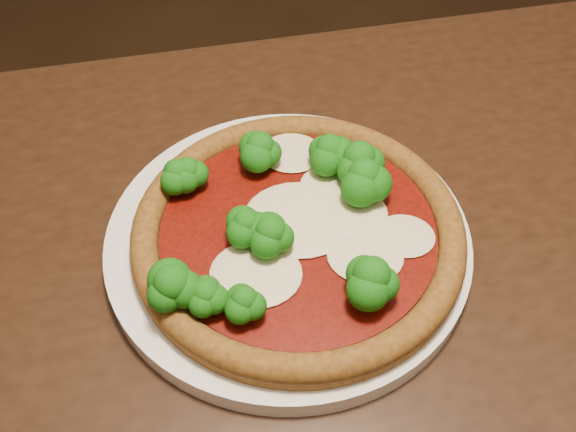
{
  "coord_description": "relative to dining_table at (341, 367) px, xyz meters",
  "views": [
    {
      "loc": [
        -0.27,
        -0.28,
        1.18
      ],
      "look_at": [
        -0.29,
        0.05,
        0.79
      ],
      "focal_mm": 40.0,
      "sensor_mm": 36.0,
      "label": 1
    }
  ],
  "objects": [
    {
      "name": "plate",
      "position": [
        -0.05,
        0.06,
        0.11
      ],
      "size": [
        0.3,
        0.3,
        0.02
      ],
      "primitive_type": "cylinder",
      "color": "white",
      "rests_on": "dining_table"
    },
    {
      "name": "pizza",
      "position": [
        -0.04,
        0.06,
        0.13
      ],
      "size": [
        0.27,
        0.27,
        0.06
      ],
      "rotation": [
        0.0,
        0.0,
        -0.12
      ],
      "color": "brown",
      "rests_on": "plate"
    },
    {
      "name": "dining_table",
      "position": [
        0.0,
        0.0,
        0.0
      ],
      "size": [
        1.45,
        1.06,
        0.75
      ],
      "rotation": [
        0.0,
        0.0,
        0.26
      ],
      "color": "black",
      "rests_on": "floor"
    }
  ]
}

